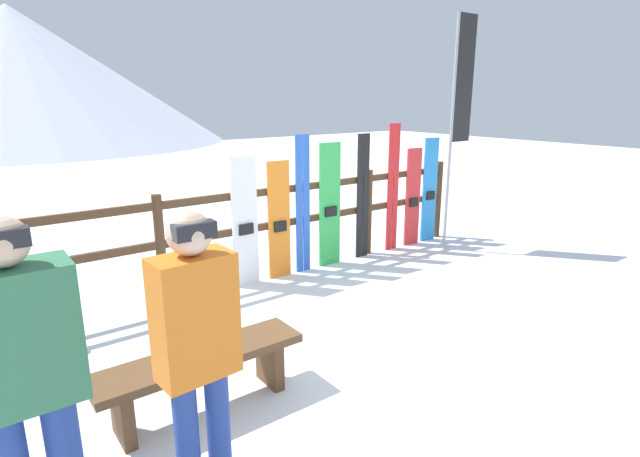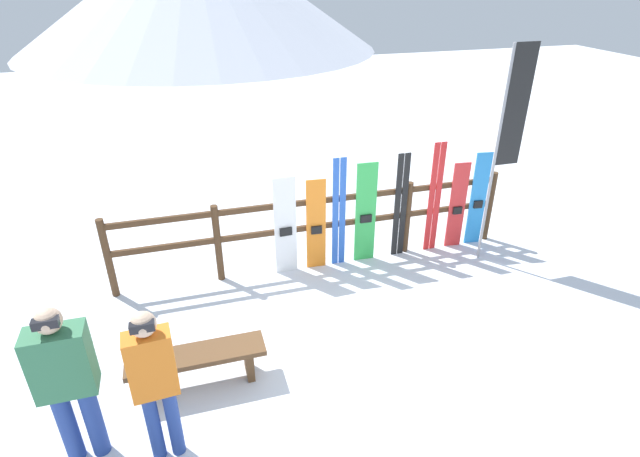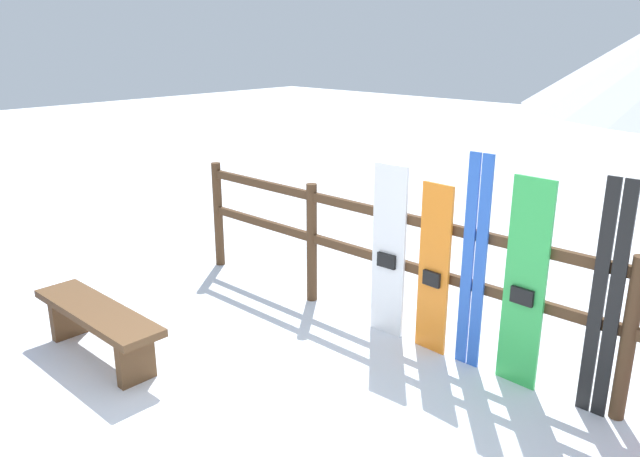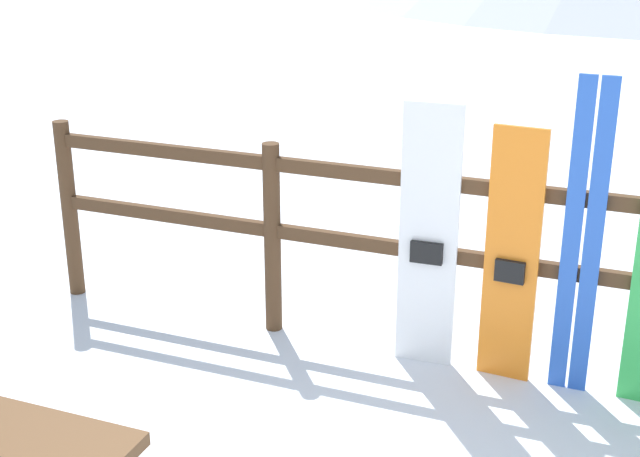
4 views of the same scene
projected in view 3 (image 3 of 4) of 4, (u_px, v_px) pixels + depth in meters
name	position (u px, v px, depth m)	size (l,w,h in m)	color
fence	(441.00, 269.00, 4.96)	(5.83, 0.10, 1.16)	#4C331E
bench	(98.00, 321.00, 4.92)	(1.43, 0.36, 0.43)	brown
snowboard_white	(389.00, 252.00, 5.22)	(0.32, 0.06, 1.48)	white
snowboard_orange	(434.00, 270.00, 4.94)	(0.28, 0.07, 1.40)	orange
ski_pair_blue	(474.00, 263.00, 4.68)	(0.19, 0.02, 1.68)	blue
snowboard_green	(525.00, 286.00, 4.42)	(0.31, 0.07, 1.57)	green
ski_pair_black	(606.00, 302.00, 4.05)	(0.19, 0.02, 1.65)	black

